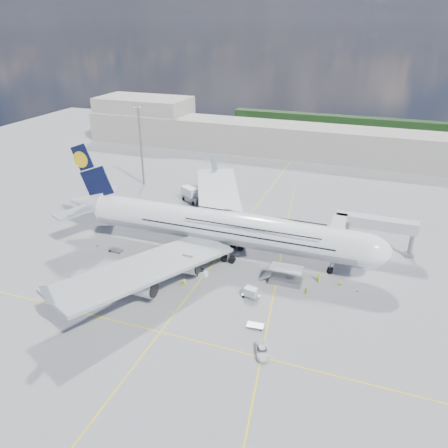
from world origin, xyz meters
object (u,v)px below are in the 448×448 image
(dolly_row_c, at_px, (122,267))
(crew_nose, at_px, (340,283))
(baggage_tug, at_px, (202,273))
(service_van, at_px, (262,351))
(cone_wing_right_inner, at_px, (154,297))
(cone_wing_left_outer, at_px, (219,216))
(crew_van, at_px, (319,277))
(cargo_loader, at_px, (285,277))
(crew_loader, at_px, (306,291))
(dolly_nose_far, at_px, (255,325))
(cone_wing_left_inner, at_px, (236,215))
(cone_tail, at_px, (98,245))
(crew_wing, at_px, (130,265))
(catering_truck_outer, at_px, (192,195))
(dolly_row_b, at_px, (118,290))
(crew_tug, at_px, (184,283))
(jet_bridge, at_px, (361,227))
(dolly_back, at_px, (116,250))
(light_mast, at_px, (141,145))
(dolly_nose_near, at_px, (251,292))
(cone_nose, at_px, (357,291))
(cone_wing_right_outer, at_px, (96,287))
(catering_truck_inner, at_px, (229,204))
(airliner, at_px, (222,227))
(dolly_row_a, at_px, (76,277))

(dolly_row_c, relative_size, crew_nose, 2.25)
(baggage_tug, xyz_separation_m, crew_nose, (27.99, 5.81, 0.08))
(service_van, xyz_separation_m, cone_wing_right_inner, (-24.22, 8.06, -0.37))
(cone_wing_left_outer, bearing_deg, crew_van, -36.61)
(cargo_loader, relative_size, crew_loader, 5.19)
(dolly_nose_far, bearing_deg, cone_wing_left_inner, 107.82)
(crew_nose, height_order, cone_tail, crew_nose)
(crew_wing, bearing_deg, catering_truck_outer, -5.97)
(crew_van, bearing_deg, cone_wing_left_outer, 26.10)
(dolly_row_b, xyz_separation_m, crew_tug, (10.93, 6.92, -0.10))
(dolly_row_c, xyz_separation_m, cone_wing_left_outer, (9.49, 33.43, -0.84))
(jet_bridge, height_order, dolly_back, jet_bridge)
(crew_loader, bearing_deg, light_mast, 167.28)
(jet_bridge, relative_size, dolly_nose_near, 5.22)
(crew_wing, height_order, cone_wing_left_inner, crew_wing)
(cone_tail, bearing_deg, cone_nose, 1.51)
(cargo_loader, xyz_separation_m, crew_tug, (-18.86, -8.72, -0.30))
(baggage_tug, distance_m, cone_nose, 31.95)
(crew_tug, relative_size, cone_wing_right_outer, 3.51)
(dolly_row_c, xyz_separation_m, dolly_back, (-6.14, 6.91, -0.74))
(crew_nose, distance_m, cone_wing_right_inner, 37.53)
(crew_van, bearing_deg, catering_truck_inner, 18.77)
(crew_nose, xyz_separation_m, crew_wing, (-43.65, -8.67, 0.16))
(service_van, height_order, cone_wing_right_outer, service_van)
(airliner, relative_size, crew_nose, 51.16)
(catering_truck_inner, bearing_deg, cone_wing_right_inner, -83.55)
(cone_wing_left_inner, bearing_deg, dolly_nose_near, -67.27)
(dolly_row_b, xyz_separation_m, crew_nose, (40.62, 18.01, -0.29))
(dolly_back, xyz_separation_m, crew_van, (46.56, 3.54, 0.61))
(cone_nose, height_order, cone_tail, cone_tail)
(dolly_nose_far, xyz_separation_m, cone_wing_left_outer, (-22.77, 41.77, -0.09))
(crew_tug, relative_size, cone_wing_left_outer, 3.70)
(dolly_back, relative_size, crew_loader, 2.08)
(dolly_row_a, bearing_deg, crew_nose, 28.91)
(catering_truck_outer, bearing_deg, cone_wing_left_outer, -4.27)
(catering_truck_inner, bearing_deg, dolly_nose_near, -59.16)
(light_mast, relative_size, dolly_nose_near, 7.08)
(cone_nose, distance_m, cone_tail, 60.05)
(catering_truck_inner, bearing_deg, dolly_nose_far, -59.72)
(jet_bridge, bearing_deg, cargo_loader, -125.75)
(airliner, xyz_separation_m, cone_wing_left_inner, (-3.55, 21.32, -6.62))
(dolly_back, height_order, cone_wing_left_inner, cone_wing_left_inner)
(jet_bridge, relative_size, cone_tail, 31.57)
(airliner, relative_size, crew_van, 40.93)
(dolly_row_c, distance_m, cone_wing_left_inner, 38.55)
(catering_truck_outer, bearing_deg, dolly_nose_near, -23.07)
(dolly_back, bearing_deg, cone_wing_left_inner, 70.09)
(catering_truck_inner, relative_size, cone_wing_left_outer, 12.66)
(catering_truck_outer, bearing_deg, crew_loader, -11.72)
(dolly_back, distance_m, catering_truck_inner, 36.44)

